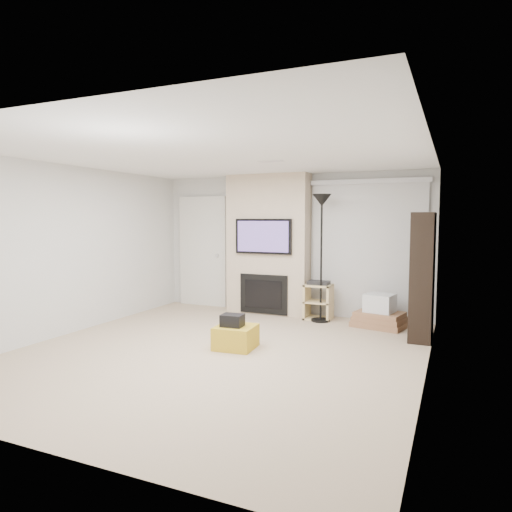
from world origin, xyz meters
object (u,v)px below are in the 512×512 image
at_px(ottoman, 236,337).
at_px(av_stand, 318,299).
at_px(floor_lamp, 322,222).
at_px(box_stack, 380,314).
at_px(bookshelf, 422,276).

bearing_deg(ottoman, av_stand, 76.17).
bearing_deg(floor_lamp, box_stack, 0.01).
height_order(floor_lamp, box_stack, floor_lamp).
xyz_separation_m(ottoman, box_stack, (1.56, 1.99, 0.05)).
relative_size(ottoman, av_stand, 0.76).
relative_size(ottoman, box_stack, 0.56).
relative_size(floor_lamp, bookshelf, 1.17).
bearing_deg(box_stack, bookshelf, -35.82).
height_order(ottoman, av_stand, av_stand).
bearing_deg(bookshelf, floor_lamp, 163.76).
xyz_separation_m(av_stand, bookshelf, (1.69, -0.60, 0.55)).
bearing_deg(box_stack, ottoman, -128.06).
relative_size(ottoman, floor_lamp, 0.24).
xyz_separation_m(floor_lamp, av_stand, (-0.08, 0.13, -1.32)).
bearing_deg(floor_lamp, bookshelf, -16.24).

